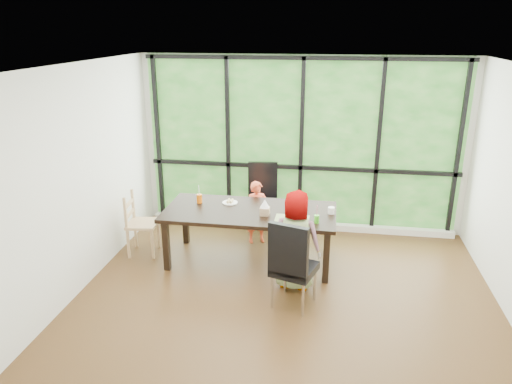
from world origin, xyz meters
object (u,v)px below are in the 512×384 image
(orange_cup, at_px, (199,199))
(chair_window_leather, at_px, (262,199))
(child_older, at_px, (296,240))
(dining_table, at_px, (250,236))
(tissue_box, at_px, (265,211))
(plate_near, at_px, (295,219))
(white_mug, at_px, (331,210))
(green_cup, at_px, (317,219))
(chair_interior_leather, at_px, (294,263))
(plate_far, at_px, (230,203))
(chair_end_beech, at_px, (143,224))
(child_toddler, at_px, (257,212))

(orange_cup, bearing_deg, chair_window_leather, 48.49)
(child_older, distance_m, orange_cup, 1.63)
(dining_table, xyz_separation_m, child_older, (0.68, -0.59, 0.25))
(child_older, relative_size, tissue_box, 10.21)
(plate_near, bearing_deg, white_mug, 33.09)
(orange_cup, height_order, green_cup, orange_cup)
(dining_table, relative_size, chair_interior_leather, 2.12)
(chair_interior_leather, relative_size, white_mug, 12.13)
(dining_table, distance_m, tissue_box, 0.50)
(plate_far, distance_m, white_mug, 1.41)
(child_older, height_order, plate_far, child_older)
(green_cup, height_order, white_mug, green_cup)
(white_mug, bearing_deg, chair_interior_leather, -110.19)
(chair_end_beech, distance_m, child_older, 2.30)
(child_toddler, height_order, orange_cup, child_toddler)
(chair_interior_leather, height_order, child_toddler, chair_interior_leather)
(chair_end_beech, bearing_deg, chair_window_leather, -63.04)
(chair_window_leather, bearing_deg, orange_cup, -138.29)
(dining_table, distance_m, plate_near, 0.78)
(orange_cup, relative_size, green_cup, 1.19)
(plate_far, relative_size, orange_cup, 1.74)
(dining_table, distance_m, green_cup, 1.04)
(chair_interior_leather, height_order, tissue_box, chair_interior_leather)
(plate_far, distance_m, tissue_box, 0.65)
(dining_table, height_order, white_mug, white_mug)
(chair_end_beech, bearing_deg, green_cup, -103.42)
(chair_end_beech, relative_size, plate_near, 3.83)
(chair_window_leather, xyz_separation_m, child_older, (0.66, -1.63, 0.09))
(chair_interior_leather, xyz_separation_m, child_toddler, (-0.69, 1.64, -0.07))
(child_toddler, relative_size, plate_near, 4.03)
(dining_table, relative_size, orange_cup, 18.57)
(dining_table, bearing_deg, plate_near, -20.75)
(child_toddler, xyz_separation_m, orange_cup, (-0.75, -0.46, 0.34))
(chair_interior_leather, bearing_deg, child_toddler, -49.67)
(dining_table, xyz_separation_m, green_cup, (0.90, -0.29, 0.43))
(orange_cup, distance_m, white_mug, 1.83)
(child_toddler, height_order, plate_near, child_toddler)
(plate_near, distance_m, green_cup, 0.28)
(dining_table, relative_size, child_older, 1.82)
(chair_interior_leather, bearing_deg, plate_near, -68.03)
(chair_interior_leather, relative_size, green_cup, 10.43)
(chair_interior_leather, distance_m, plate_far, 1.61)
(child_toddler, bearing_deg, green_cup, -69.45)
(dining_table, bearing_deg, green_cup, -17.94)
(chair_interior_leather, relative_size, chair_end_beech, 1.20)
(plate_near, bearing_deg, plate_far, 153.86)
(child_older, bearing_deg, chair_end_beech, -8.19)
(dining_table, relative_size, green_cup, 22.14)
(orange_cup, relative_size, tissue_box, 1.00)
(chair_interior_leather, distance_m, chair_end_beech, 2.45)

